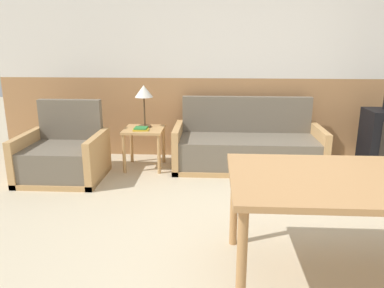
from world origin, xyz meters
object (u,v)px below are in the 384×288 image
at_px(side_table, 144,136).
at_px(armchair, 63,157).
at_px(table_lamp, 144,94).
at_px(couch, 247,148).

bearing_deg(side_table, armchair, -153.76).
bearing_deg(side_table, table_lamp, 90.75).
bearing_deg(table_lamp, armchair, -149.43).
height_order(couch, side_table, couch).
relative_size(armchair, table_lamp, 1.74).
xyz_separation_m(armchair, side_table, (0.88, 0.44, 0.16)).
distance_m(couch, armchair, 2.24).
bearing_deg(table_lamp, side_table, -89.25).
height_order(couch, table_lamp, table_lamp).
height_order(couch, armchair, armchair).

